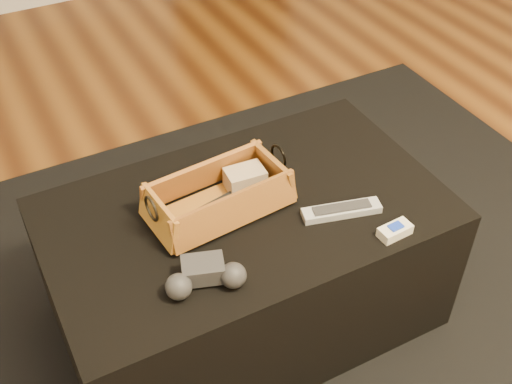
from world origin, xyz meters
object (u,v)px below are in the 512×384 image
wicker_basket (219,197)px  silver_remote (342,210)px  game_controller (205,276)px  tv_remote (216,209)px  ottoman (246,265)px  cream_gadget (395,231)px

wicker_basket → silver_remote: 0.30m
wicker_basket → game_controller: bearing=-122.4°
tv_remote → ottoman: bearing=-18.3°
tv_remote → game_controller: size_ratio=1.00×
tv_remote → cream_gadget: (0.35, -0.26, -0.01)m
ottoman → game_controller: bearing=-136.2°
tv_remote → wicker_basket: size_ratio=0.50×
ottoman → cream_gadget: bearing=-42.6°
ottoman → wicker_basket: bearing=158.1°
ottoman → cream_gadget: size_ratio=12.02×
game_controller → silver_remote: (0.39, 0.06, -0.02)m
wicker_basket → cream_gadget: (0.33, -0.27, -0.03)m
silver_remote → game_controller: bearing=-172.0°
ottoman → silver_remote: silver_remote is taller
game_controller → cream_gadget: (0.46, -0.07, -0.02)m
cream_gadget → tv_remote: bearing=143.4°
wicker_basket → silver_remote: size_ratio=1.84×
tv_remote → cream_gadget: size_ratio=2.25×
ottoman → game_controller: size_ratio=5.33×
game_controller → cream_gadget: game_controller is taller
silver_remote → cream_gadget: cream_gadget is taller
game_controller → silver_remote: 0.40m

